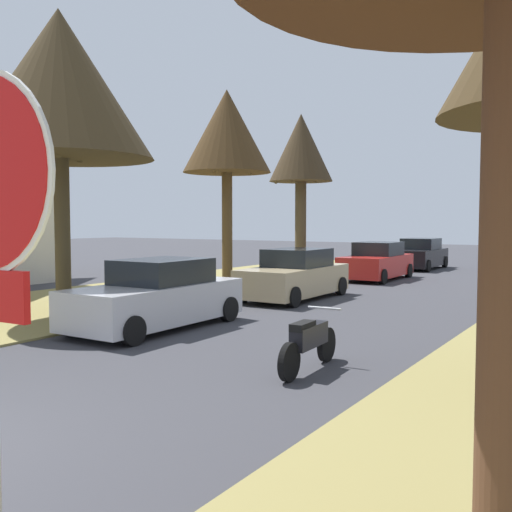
# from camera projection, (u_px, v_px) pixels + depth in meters

# --- Properties ---
(street_tree_left_mid_a) EXTENTS (4.66, 4.66, 7.69)m
(street_tree_left_mid_a) POSITION_uv_depth(u_px,v_px,m) (59.00, 85.00, 14.33)
(street_tree_left_mid_a) COLOR #483D26
(street_tree_left_mid_a) RESTS_ON grass_verge_left
(street_tree_left_mid_b) EXTENTS (3.07, 3.07, 6.95)m
(street_tree_left_mid_b) POSITION_uv_depth(u_px,v_px,m) (227.00, 133.00, 19.88)
(street_tree_left_mid_b) COLOR brown
(street_tree_left_mid_b) RESTS_ON grass_verge_left
(street_tree_left_far) EXTENTS (2.83, 2.83, 7.19)m
(street_tree_left_far) POSITION_uv_depth(u_px,v_px,m) (301.00, 151.00, 25.59)
(street_tree_left_far) COLOR #483B28
(street_tree_left_far) RESTS_ON grass_verge_left
(parked_sedan_silver) EXTENTS (2.00, 4.43, 1.57)m
(parked_sedan_silver) POSITION_uv_depth(u_px,v_px,m) (157.00, 297.00, 13.10)
(parked_sedan_silver) COLOR #BCBCC1
(parked_sedan_silver) RESTS_ON ground
(parked_sedan_tan) EXTENTS (2.00, 4.43, 1.57)m
(parked_sedan_tan) POSITION_uv_depth(u_px,v_px,m) (295.00, 276.00, 18.10)
(parked_sedan_tan) COLOR tan
(parked_sedan_tan) RESTS_ON ground
(parked_sedan_red) EXTENTS (2.00, 4.43, 1.57)m
(parked_sedan_red) POSITION_uv_depth(u_px,v_px,m) (377.00, 262.00, 24.12)
(parked_sedan_red) COLOR red
(parked_sedan_red) RESTS_ON ground
(parked_sedan_black) EXTENTS (2.00, 4.43, 1.57)m
(parked_sedan_black) POSITION_uv_depth(u_px,v_px,m) (420.00, 255.00, 29.52)
(parked_sedan_black) COLOR black
(parked_sedan_black) RESTS_ON ground
(parked_motorcycle) EXTENTS (0.60, 2.05, 0.97)m
(parked_motorcycle) POSITION_uv_depth(u_px,v_px,m) (309.00, 342.00, 9.32)
(parked_motorcycle) COLOR black
(parked_motorcycle) RESTS_ON ground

